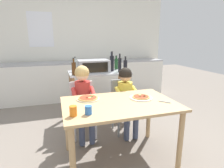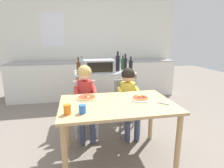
{
  "view_description": "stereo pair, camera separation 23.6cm",
  "coord_description": "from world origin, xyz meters",
  "px_view_note": "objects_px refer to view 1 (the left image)",
  "views": [
    {
      "loc": [
        -0.68,
        -1.89,
        1.45
      ],
      "look_at": [
        0.0,
        0.3,
        0.88
      ],
      "focal_mm": 29.6,
      "sensor_mm": 36.0,
      "label": 1
    },
    {
      "loc": [
        -0.45,
        -1.95,
        1.45
      ],
      "look_at": [
        0.0,
        0.3,
        0.88
      ],
      "focal_mm": 29.6,
      "sensor_mm": 36.0,
      "label": 2
    }
  ],
  "objects_px": {
    "child_in_red_shirt": "(83,93)",
    "drinking_cup_orange": "(73,111)",
    "kitchen_island_cart": "(99,87)",
    "child_in_yellow_shirt": "(126,93)",
    "bottle_slim_sauce": "(74,68)",
    "pizza_plate_cream": "(88,98)",
    "drinking_cup_blue": "(88,110)",
    "bottle_brown_beer": "(75,66)",
    "dining_chair_left": "(83,105)",
    "serving_spoon": "(165,102)",
    "bottle_tall_green_wine": "(125,66)",
    "bottle_clear_vinegar": "(120,64)",
    "pizza_plate_white": "(141,97)",
    "bottle_squat_spirits": "(116,64)",
    "bottle_dark_olive_oil": "(112,63)",
    "dining_chair_right": "(123,102)",
    "toaster_oven": "(93,66)",
    "dining_table": "(120,111)"
  },
  "relations": [
    {
      "from": "pizza_plate_white",
      "to": "drinking_cup_orange",
      "type": "relative_size",
      "value": 2.79
    },
    {
      "from": "dining_chair_left",
      "to": "child_in_red_shirt",
      "type": "height_order",
      "value": "child_in_red_shirt"
    },
    {
      "from": "child_in_yellow_shirt",
      "to": "pizza_plate_cream",
      "type": "relative_size",
      "value": 3.68
    },
    {
      "from": "bottle_slim_sauce",
      "to": "drinking_cup_orange",
      "type": "bearing_deg",
      "value": -96.46
    },
    {
      "from": "pizza_plate_cream",
      "to": "serving_spoon",
      "type": "distance_m",
      "value": 0.91
    },
    {
      "from": "bottle_dark_olive_oil",
      "to": "bottle_squat_spirits",
      "type": "relative_size",
      "value": 1.36
    },
    {
      "from": "kitchen_island_cart",
      "to": "toaster_oven",
      "type": "xyz_separation_m",
      "value": [
        -0.1,
        -0.02,
        0.4
      ]
    },
    {
      "from": "bottle_clear_vinegar",
      "to": "pizza_plate_white",
      "type": "height_order",
      "value": "bottle_clear_vinegar"
    },
    {
      "from": "child_in_red_shirt",
      "to": "bottle_squat_spirits",
      "type": "bearing_deg",
      "value": 47.33
    },
    {
      "from": "kitchen_island_cart",
      "to": "bottle_clear_vinegar",
      "type": "relative_size",
      "value": 3.3
    },
    {
      "from": "bottle_dark_olive_oil",
      "to": "pizza_plate_cream",
      "type": "height_order",
      "value": "bottle_dark_olive_oil"
    },
    {
      "from": "kitchen_island_cart",
      "to": "serving_spoon",
      "type": "relative_size",
      "value": 7.49
    },
    {
      "from": "dining_chair_right",
      "to": "bottle_brown_beer",
      "type": "bearing_deg",
      "value": 130.1
    },
    {
      "from": "drinking_cup_blue",
      "to": "serving_spoon",
      "type": "distance_m",
      "value": 0.91
    },
    {
      "from": "dining_table",
      "to": "child_in_yellow_shirt",
      "type": "relative_size",
      "value": 1.28
    },
    {
      "from": "bottle_brown_beer",
      "to": "pizza_plate_cream",
      "type": "xyz_separation_m",
      "value": [
        0.01,
        -1.22,
        -0.23
      ]
    },
    {
      "from": "dining_chair_right",
      "to": "pizza_plate_white",
      "type": "bearing_deg",
      "value": -89.97
    },
    {
      "from": "kitchen_island_cart",
      "to": "drinking_cup_blue",
      "type": "xyz_separation_m",
      "value": [
        -0.45,
        -1.48,
        0.19
      ]
    },
    {
      "from": "bottle_slim_sauce",
      "to": "dining_chair_right",
      "type": "height_order",
      "value": "bottle_slim_sauce"
    },
    {
      "from": "bottle_clear_vinegar",
      "to": "bottle_slim_sauce",
      "type": "relative_size",
      "value": 1.14
    },
    {
      "from": "bottle_squat_spirits",
      "to": "pizza_plate_white",
      "type": "relative_size",
      "value": 0.93
    },
    {
      "from": "bottle_dark_olive_oil",
      "to": "child_in_red_shirt",
      "type": "bearing_deg",
      "value": -133.48
    },
    {
      "from": "dining_table",
      "to": "dining_chair_left",
      "type": "relative_size",
      "value": 1.6
    },
    {
      "from": "drinking_cup_blue",
      "to": "child_in_yellow_shirt",
      "type": "bearing_deg",
      "value": 47.99
    },
    {
      "from": "kitchen_island_cart",
      "to": "dining_chair_left",
      "type": "bearing_deg",
      "value": -125.72
    },
    {
      "from": "bottle_slim_sauce",
      "to": "pizza_plate_white",
      "type": "relative_size",
      "value": 1.01
    },
    {
      "from": "bottle_brown_beer",
      "to": "dining_table",
      "type": "relative_size",
      "value": 0.2
    },
    {
      "from": "bottle_brown_beer",
      "to": "dining_chair_left",
      "type": "xyz_separation_m",
      "value": [
        0.01,
        -0.71,
        -0.49
      ]
    },
    {
      "from": "kitchen_island_cart",
      "to": "bottle_slim_sauce",
      "type": "bearing_deg",
      "value": -157.42
    },
    {
      "from": "pizza_plate_cream",
      "to": "drinking_cup_blue",
      "type": "relative_size",
      "value": 3.22
    },
    {
      "from": "pizza_plate_white",
      "to": "drinking_cup_orange",
      "type": "xyz_separation_m",
      "value": [
        -0.85,
        -0.29,
        0.04
      ]
    },
    {
      "from": "kitchen_island_cart",
      "to": "bottle_dark_olive_oil",
      "type": "height_order",
      "value": "bottle_dark_olive_oil"
    },
    {
      "from": "toaster_oven",
      "to": "child_in_red_shirt",
      "type": "distance_m",
      "value": 0.74
    },
    {
      "from": "child_in_red_shirt",
      "to": "drinking_cup_orange",
      "type": "height_order",
      "value": "child_in_red_shirt"
    },
    {
      "from": "pizza_plate_cream",
      "to": "serving_spoon",
      "type": "height_order",
      "value": "pizza_plate_cream"
    },
    {
      "from": "child_in_red_shirt",
      "to": "drinking_cup_orange",
      "type": "distance_m",
      "value": 0.87
    },
    {
      "from": "kitchen_island_cart",
      "to": "bottle_slim_sauce",
      "type": "relative_size",
      "value": 3.76
    },
    {
      "from": "bottle_brown_beer",
      "to": "dining_chair_right",
      "type": "relative_size",
      "value": 0.32
    },
    {
      "from": "bottle_squat_spirits",
      "to": "serving_spoon",
      "type": "height_order",
      "value": "bottle_squat_spirits"
    },
    {
      "from": "toaster_oven",
      "to": "bottle_dark_olive_oil",
      "type": "relative_size",
      "value": 1.51
    },
    {
      "from": "pizza_plate_white",
      "to": "drinking_cup_blue",
      "type": "relative_size",
      "value": 3.24
    },
    {
      "from": "bottle_tall_green_wine",
      "to": "drinking_cup_orange",
      "type": "relative_size",
      "value": 2.78
    },
    {
      "from": "bottle_clear_vinegar",
      "to": "child_in_red_shirt",
      "type": "xyz_separation_m",
      "value": [
        -0.73,
        -0.54,
        -0.31
      ]
    },
    {
      "from": "bottle_dark_olive_oil",
      "to": "child_in_red_shirt",
      "type": "height_order",
      "value": "bottle_dark_olive_oil"
    },
    {
      "from": "child_in_yellow_shirt",
      "to": "pizza_plate_white",
      "type": "relative_size",
      "value": 3.66
    },
    {
      "from": "toaster_oven",
      "to": "child_in_red_shirt",
      "type": "height_order",
      "value": "toaster_oven"
    },
    {
      "from": "kitchen_island_cart",
      "to": "child_in_yellow_shirt",
      "type": "height_order",
      "value": "child_in_yellow_shirt"
    },
    {
      "from": "drinking_cup_orange",
      "to": "bottle_brown_beer",
      "type": "bearing_deg",
      "value": 82.8
    },
    {
      "from": "bottle_tall_green_wine",
      "to": "bottle_clear_vinegar",
      "type": "bearing_deg",
      "value": 142.53
    },
    {
      "from": "bottle_squat_spirits",
      "to": "drinking_cup_orange",
      "type": "distance_m",
      "value": 1.94
    }
  ]
}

